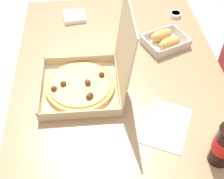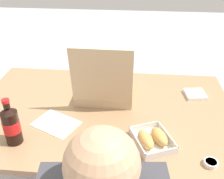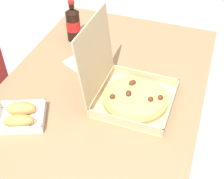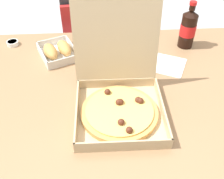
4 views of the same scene
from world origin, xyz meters
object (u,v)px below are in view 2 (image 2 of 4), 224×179
object	(u,v)px
bread_side_box	(152,139)
dipping_sauce_cup	(211,163)
paper_menu	(56,124)
napkin_pile	(195,94)
pizza_box_open	(105,89)
cola_bottle	(11,125)

from	to	relation	value
bread_side_box	dipping_sauce_cup	size ratio (longest dim) A/B	4.17
paper_menu	dipping_sauce_cup	bearing A→B (deg)	-170.56
napkin_pile	dipping_sauce_cup	xyz separation A→B (m)	(0.03, 0.53, 0.00)
dipping_sauce_cup	napkin_pile	bearing A→B (deg)	-93.27
napkin_pile	dipping_sauce_cup	world-z (taller)	same
bread_side_box	paper_menu	distance (m)	0.47
dipping_sauce_cup	paper_menu	bearing A→B (deg)	-16.23
pizza_box_open	paper_menu	xyz separation A→B (m)	(0.21, 0.27, -0.05)
pizza_box_open	dipping_sauce_cup	size ratio (longest dim) A/B	6.32
bread_side_box	dipping_sauce_cup	world-z (taller)	bread_side_box
pizza_box_open	cola_bottle	world-z (taller)	pizza_box_open
bread_side_box	cola_bottle	xyz separation A→B (m)	(0.61, 0.04, 0.07)
bread_side_box	paper_menu	bearing A→B (deg)	-11.70
bread_side_box	paper_menu	world-z (taller)	bread_side_box
cola_bottle	paper_menu	size ratio (longest dim) A/B	1.07
paper_menu	napkin_pile	world-z (taller)	napkin_pile
dipping_sauce_cup	cola_bottle	bearing A→B (deg)	-4.16
napkin_pile	dipping_sauce_cup	size ratio (longest dim) A/B	1.96
pizza_box_open	cola_bottle	bearing A→B (deg)	49.39
cola_bottle	napkin_pile	bearing A→B (deg)	-151.76
cola_bottle	paper_menu	distance (m)	0.22
pizza_box_open	bread_side_box	bearing A→B (deg)	124.52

